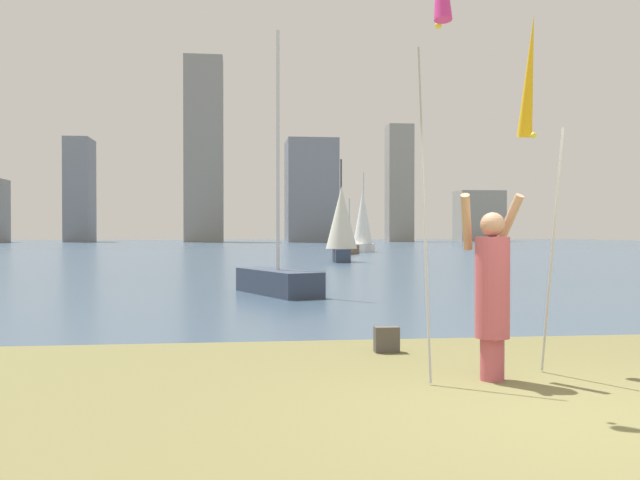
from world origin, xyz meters
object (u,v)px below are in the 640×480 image
Objects in this scene: kite_flag_right at (530,84)px; sailboat_6 at (363,222)px; sailboat_2 at (349,249)px; sailboat_5 at (278,278)px; person at (492,288)px; bag at (387,339)px; sailboat_0 at (341,224)px.

sailboat_6 reaches higher than kite_flag_right.
kite_flag_right is 1.05× the size of sailboat_2.
sailboat_5 is at bearing -102.62° from sailboat_2.
sailboat_2 is 4.88m from sailboat_6.
kite_flag_right is (0.64, 0.62, 2.10)m from person.
sailboat_5 is (-0.80, 7.78, 0.21)m from bag.
sailboat_6 is (7.05, 39.74, 1.92)m from bag.
sailboat_5 is at bearing -103.81° from sailboat_6.
person is at bearing -136.09° from kite_flag_right.
sailboat_2 is 0.64× the size of sailboat_6.
bag is at bearing -100.06° from sailboat_6.
kite_flag_right is 0.67× the size of sailboat_6.
sailboat_0 is at bearing -104.10° from sailboat_6.
bag is at bearing -97.47° from sailboat_0.
sailboat_0 is 0.88× the size of sailboat_6.
kite_flag_right is at bearing -76.55° from sailboat_5.
bag is 0.05× the size of sailboat_6.
kite_flag_right is at bearing -96.40° from sailboat_2.
sailboat_2 is at bearing -111.20° from sailboat_6.
bag is at bearing 141.81° from kite_flag_right.
sailboat_0 is (3.20, 24.39, 1.64)m from bag.
person is 0.37× the size of sailboat_0.
sailboat_6 reaches higher than bag.
kite_flag_right is 41.18m from sailboat_6.
sailboat_0 is at bearing 67.22° from person.
sailboat_5 is (-1.47, 9.43, -0.52)m from person.
kite_flag_right reaches higher than bag.
sailboat_5 is at bearing -103.53° from sailboat_0.
sailboat_2 is at bearing 83.60° from kite_flag_right.
sailboat_0 is at bearing 76.47° from sailboat_5.
sailboat_0 reaches higher than sailboat_2.
sailboat_0 reaches higher than bag.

